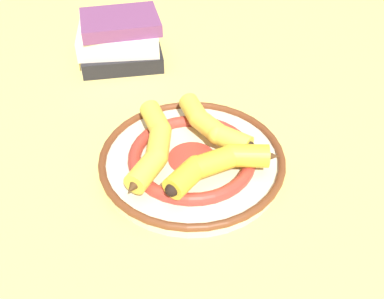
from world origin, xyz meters
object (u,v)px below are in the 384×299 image
object	(u,v)px
decorative_bowl	(192,160)
banana_b	(210,124)
banana_a	(154,145)
book_stack	(119,40)
banana_c	(218,164)

from	to	relation	value
decorative_bowl	banana_b	size ratio (longest dim) A/B	1.99
banana_a	book_stack	size ratio (longest dim) A/B	0.98
decorative_bowl	book_stack	xyz separation A→B (m)	(0.30, 0.24, 0.03)
banana_b	banana_c	size ratio (longest dim) A/B	0.95
banana_c	book_stack	size ratio (longest dim) A/B	0.74
banana_b	banana_c	xyz separation A→B (m)	(-0.09, -0.03, 0.00)
banana_a	book_stack	xyz separation A→B (m)	(0.32, 0.18, -0.00)
banana_a	banana_b	bearing A→B (deg)	-56.34
banana_c	banana_a	bearing A→B (deg)	-49.38
banana_c	book_stack	world-z (taller)	book_stack
decorative_bowl	book_stack	bearing A→B (deg)	38.20
banana_a	book_stack	distance (m)	0.37
banana_b	decorative_bowl	bearing A→B (deg)	-68.48
decorative_bowl	book_stack	distance (m)	0.39
banana_b	book_stack	xyz separation A→B (m)	(0.25, 0.26, -0.00)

